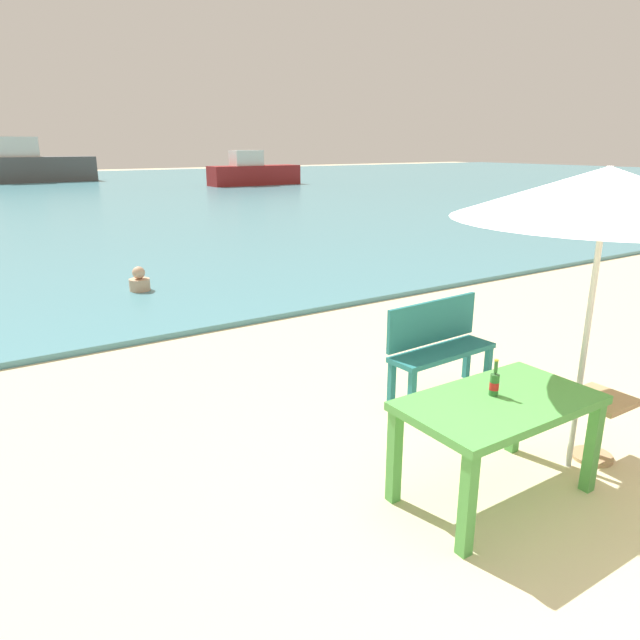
# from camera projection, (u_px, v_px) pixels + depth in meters

# --- Properties ---
(ground_plane) EXTENTS (120.00, 120.00, 0.00)m
(ground_plane) POSITION_uv_depth(u_px,v_px,m) (574.00, 493.00, 4.22)
(ground_plane) COLOR beige
(sea_water) EXTENTS (120.00, 50.00, 0.08)m
(sea_water) POSITION_uv_depth(u_px,v_px,m) (24.00, 195.00, 28.25)
(sea_water) COLOR teal
(sea_water) RESTS_ON ground_plane
(picnic_table_green) EXTENTS (1.40, 0.80, 0.76)m
(picnic_table_green) POSITION_uv_depth(u_px,v_px,m) (499.00, 413.00, 4.01)
(picnic_table_green) COLOR #4C9E47
(picnic_table_green) RESTS_ON ground_plane
(beer_bottle_amber) EXTENTS (0.07, 0.07, 0.26)m
(beer_bottle_amber) POSITION_uv_depth(u_px,v_px,m) (494.00, 383.00, 4.01)
(beer_bottle_amber) COLOR #2D662D
(beer_bottle_amber) RESTS_ON picnic_table_green
(patio_umbrella) EXTENTS (2.10, 2.10, 2.30)m
(patio_umbrella) POSITION_uv_depth(u_px,v_px,m) (607.00, 193.00, 3.96)
(patio_umbrella) COLOR silver
(patio_umbrella) RESTS_ON ground_plane
(side_table_wood) EXTENTS (0.44, 0.44, 0.54)m
(side_table_wood) POSITION_uv_depth(u_px,v_px,m) (598.00, 418.00, 4.59)
(side_table_wood) COLOR tan
(side_table_wood) RESTS_ON ground_plane
(bench_teal_center) EXTENTS (1.22, 0.42, 0.95)m
(bench_teal_center) POSITION_uv_depth(u_px,v_px,m) (438.00, 342.00, 5.79)
(bench_teal_center) COLOR #237275
(bench_teal_center) RESTS_ON ground_plane
(swimmer_person) EXTENTS (0.34, 0.34, 0.41)m
(swimmer_person) POSITION_uv_depth(u_px,v_px,m) (139.00, 281.00, 9.69)
(swimmer_person) COLOR tan
(swimmer_person) RESTS_ON sea_water
(boat_fishing_trawler) EXTENTS (5.55, 1.51, 2.02)m
(boat_fishing_trawler) POSITION_uv_depth(u_px,v_px,m) (253.00, 173.00, 34.67)
(boat_fishing_trawler) COLOR maroon
(boat_fishing_trawler) RESTS_ON sea_water
(boat_ferry) EXTENTS (7.73, 2.11, 2.81)m
(boat_ferry) POSITION_uv_depth(u_px,v_px,m) (29.00, 166.00, 37.13)
(boat_ferry) COLOR #4C4C4C
(boat_ferry) RESTS_ON sea_water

